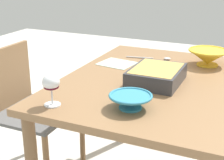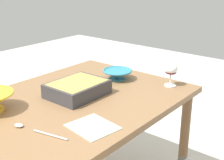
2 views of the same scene
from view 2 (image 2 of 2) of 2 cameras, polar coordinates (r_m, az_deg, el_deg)
The scene contains 6 objects.
dining_table at distance 1.75m, azimuth -6.68°, elevation -6.23°, with size 1.24×0.93×0.76m.
wine_glass at distance 1.89m, azimuth 10.81°, elevation 1.73°, with size 0.08×0.08×0.14m.
casserole_dish at distance 1.74m, azimuth -6.40°, elevation -1.48°, with size 0.31×0.25×0.08m.
mixing_bowl at distance 1.98m, azimuth 1.00°, elevation 1.14°, with size 0.19×0.19×0.06m.
serving_spoon at distance 1.42m, azimuth -14.81°, elevation -8.68°, with size 0.08×0.28×0.01m.
napkin at distance 1.41m, azimuth -3.59°, elevation -8.58°, with size 0.18×0.20×0.00m, color #B2CCB7.
Camera 2 is at (-1.09, -1.15, 1.42)m, focal length 49.64 mm.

